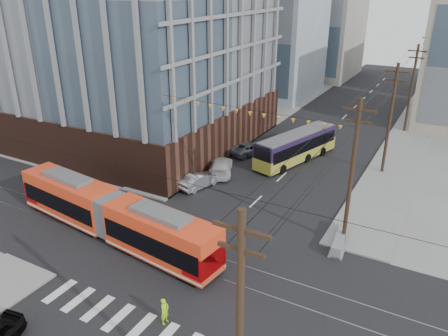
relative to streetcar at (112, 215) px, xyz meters
The scene contains 12 objects.
ground 8.04m from the streetcar, 27.02° to the right, with size 160.00×160.00×0.00m, color slate.
office_building 27.56m from the streetcar, 127.70° to the left, with size 30.00×25.00×28.60m, color #381E16.
bg_bldg_nw_near 49.99m from the streetcar, 101.69° to the left, with size 18.00×16.00×18.00m, color #8C99A5.
bg_bldg_nw_far 69.29m from the streetcar, 95.86° to the left, with size 16.00×18.00×20.00m, color gray.
utility_pole_far 54.80m from the streetcar, 73.56° to the left, with size 0.30×0.30×11.00m, color black.
streetcar is the anchor object (origin of this frame).
city_bus 22.27m from the streetcar, 72.63° to the left, with size 2.47×11.39×3.23m, color #221534, non-canonical shape.
parked_car_silver 10.65m from the streetcar, 84.25° to the left, with size 1.51×4.33×1.43m, color #B5B9C2.
parked_car_white 14.40m from the streetcar, 85.03° to the left, with size 2.16×5.31×1.54m, color silver.
parked_car_grey 20.68m from the streetcar, 85.74° to the left, with size 2.25×4.88×1.36m, color slate.
pedestrian 10.44m from the streetcar, 32.34° to the right, with size 0.60×0.39×1.64m, color #9FF512.
jersey_barrier 17.01m from the streetcar, 25.74° to the left, with size 0.99×4.39×0.88m, color slate.
Camera 1 is at (14.10, -17.34, 17.87)m, focal length 35.00 mm.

